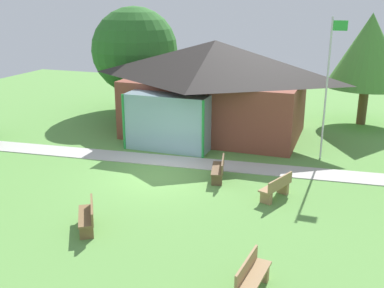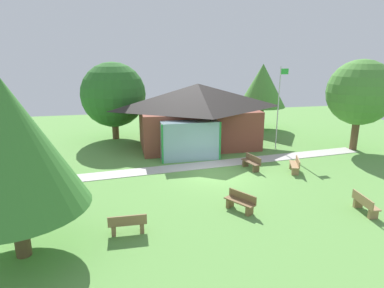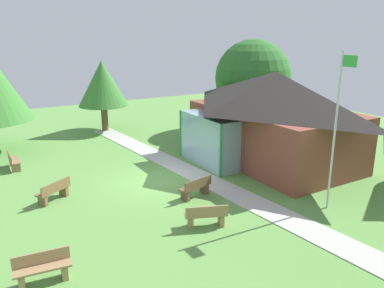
# 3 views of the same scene
# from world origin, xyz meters

# --- Properties ---
(ground_plane) EXTENTS (44.00, 44.00, 0.00)m
(ground_plane) POSITION_xyz_m (0.00, 0.00, 0.00)
(ground_plane) COLOR #609947
(pavilion) EXTENTS (9.49, 6.89, 4.72)m
(pavilion) POSITION_xyz_m (0.27, 6.25, 2.47)
(pavilion) COLOR brown
(pavilion) RESTS_ON ground_plane
(footpath) EXTENTS (22.35, 3.36, 0.03)m
(footpath) POSITION_xyz_m (0.00, 1.78, 0.01)
(footpath) COLOR #BCB7B2
(footpath) RESTS_ON ground_plane
(flagpole) EXTENTS (0.64, 0.08, 5.99)m
(flagpole) POSITION_xyz_m (5.85, 4.35, 3.29)
(flagpole) COLOR silver
(flagpole) RESTS_ON ground_plane
(bench_mid_right) EXTENTS (0.96, 1.56, 0.84)m
(bench_mid_right) POSITION_xyz_m (4.70, -0.54, 0.40)
(bench_mid_right) COLOR #9E7A51
(bench_mid_right) RESTS_ON ground_plane
(bench_front_left) EXTENTS (1.51, 0.46, 0.84)m
(bench_front_left) POSITION_xyz_m (-5.30, -5.61, 0.40)
(bench_front_left) COLOR olive
(bench_front_left) RESTS_ON ground_plane
(bench_front_center) EXTENTS (1.17, 1.50, 0.84)m
(bench_front_center) POSITION_xyz_m (-0.27, -4.66, 0.40)
(bench_front_center) COLOR brown
(bench_front_center) RESTS_ON ground_plane
(bench_front_right) EXTENTS (0.59, 1.54, 0.84)m
(bench_front_right) POSITION_xyz_m (5.06, -6.05, 0.40)
(bench_front_right) COLOR #9E7A51
(bench_front_right) RESTS_ON ground_plane
(bench_rear_near_path) EXTENTS (0.77, 1.56, 0.84)m
(bench_rear_near_path) POSITION_xyz_m (2.33, 0.48, 0.40)
(bench_rear_near_path) COLOR brown
(bench_rear_near_path) RESTS_ON ground_plane
(tree_lawn_corner) EXTENTS (4.92, 4.92, 6.30)m
(tree_lawn_corner) POSITION_xyz_m (-8.94, -6.31, 4.07)
(tree_lawn_corner) COLOR brown
(tree_lawn_corner) RESTS_ON ground_plane
(tree_east_hedge) EXTENTS (4.61, 4.61, 6.51)m
(tree_east_hedge) POSITION_xyz_m (11.31, 2.93, 4.18)
(tree_east_hedge) COLOR brown
(tree_east_hedge) RESTS_ON ground_plane
(tree_behind_pavilion_left) EXTENTS (5.20, 5.20, 6.24)m
(tree_behind_pavilion_left) POSITION_xyz_m (-5.83, 9.98, 3.63)
(tree_behind_pavilion_left) COLOR brown
(tree_behind_pavilion_left) RESTS_ON ground_plane
(tree_behind_pavilion_right) EXTENTS (4.31, 4.31, 5.96)m
(tree_behind_pavilion_right) POSITION_xyz_m (7.46, 10.99, 4.00)
(tree_behind_pavilion_right) COLOR brown
(tree_behind_pavilion_right) RESTS_ON ground_plane
(tree_west_hedge) EXTENTS (3.39, 3.39, 4.83)m
(tree_west_hedge) POSITION_xyz_m (-10.68, 0.91, 3.28)
(tree_west_hedge) COLOR brown
(tree_west_hedge) RESTS_ON ground_plane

